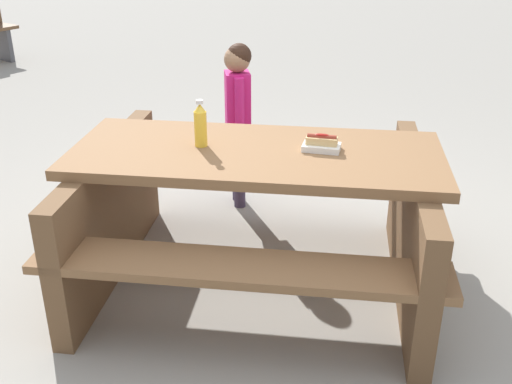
{
  "coord_description": "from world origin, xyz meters",
  "views": [
    {
      "loc": [
        -0.17,
        -2.74,
        1.81
      ],
      "look_at": [
        0.0,
        0.0,
        0.52
      ],
      "focal_mm": 42.64,
      "sensor_mm": 36.0,
      "label": 1
    }
  ],
  "objects_px": {
    "soda_bottle": "(200,125)",
    "child_in_coat": "(238,105)",
    "picnic_table": "(256,206)",
    "hotdog_tray": "(322,144)"
  },
  "relations": [
    {
      "from": "soda_bottle",
      "to": "child_in_coat",
      "type": "distance_m",
      "value": 0.93
    },
    {
      "from": "picnic_table",
      "to": "soda_bottle",
      "type": "height_order",
      "value": "soda_bottle"
    },
    {
      "from": "soda_bottle",
      "to": "hotdog_tray",
      "type": "xyz_separation_m",
      "value": [
        0.58,
        -0.1,
        -0.08
      ]
    },
    {
      "from": "picnic_table",
      "to": "hotdog_tray",
      "type": "height_order",
      "value": "hotdog_tray"
    },
    {
      "from": "picnic_table",
      "to": "child_in_coat",
      "type": "xyz_separation_m",
      "value": [
        -0.05,
        0.96,
        0.24
      ]
    },
    {
      "from": "child_in_coat",
      "to": "hotdog_tray",
      "type": "bearing_deg",
      "value": -69.33
    },
    {
      "from": "soda_bottle",
      "to": "hotdog_tray",
      "type": "bearing_deg",
      "value": -9.36
    },
    {
      "from": "picnic_table",
      "to": "child_in_coat",
      "type": "height_order",
      "value": "child_in_coat"
    },
    {
      "from": "picnic_table",
      "to": "soda_bottle",
      "type": "bearing_deg",
      "value": 164.31
    },
    {
      "from": "picnic_table",
      "to": "soda_bottle",
      "type": "relative_size",
      "value": 8.74
    }
  ]
}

